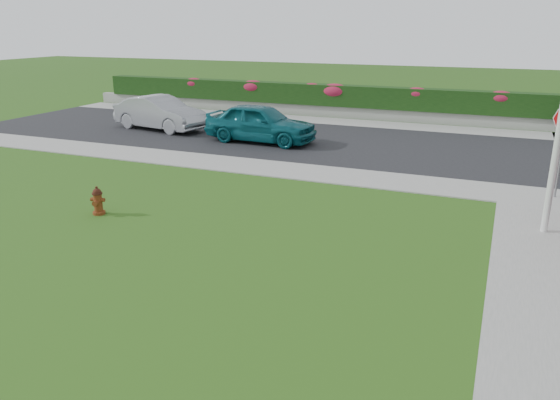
% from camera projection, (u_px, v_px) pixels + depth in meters
% --- Properties ---
extents(ground, '(120.00, 120.00, 0.00)m').
position_uv_depth(ground, '(151.00, 285.00, 10.54)').
color(ground, black).
rests_on(ground, ground).
extents(street_far, '(26.00, 8.00, 0.04)m').
position_uv_depth(street_far, '(242.00, 135.00, 24.66)').
color(street_far, black).
rests_on(street_far, ground).
extents(sidewalk_far, '(24.00, 2.00, 0.04)m').
position_uv_depth(sidewalk_far, '(159.00, 157.00, 20.63)').
color(sidewalk_far, gray).
rests_on(sidewalk_far, ground).
extents(curb_corner, '(2.00, 2.00, 0.04)m').
position_uv_depth(curb_corner, '(534.00, 196.00, 15.88)').
color(curb_corner, gray).
rests_on(curb_corner, ground).
extents(sidewalk_beyond, '(34.00, 2.00, 0.04)m').
position_uv_depth(sidewalk_beyond, '(357.00, 123.00, 27.59)').
color(sidewalk_beyond, gray).
rests_on(sidewalk_beyond, ground).
extents(retaining_wall, '(34.00, 0.40, 0.60)m').
position_uv_depth(retaining_wall, '(364.00, 113.00, 28.82)').
color(retaining_wall, gray).
rests_on(retaining_wall, ground).
extents(hedge, '(32.00, 0.90, 1.10)m').
position_uv_depth(hedge, '(365.00, 97.00, 28.64)').
color(hedge, black).
rests_on(hedge, retaining_wall).
extents(fire_hydrant, '(0.40, 0.37, 0.76)m').
position_uv_depth(fire_hydrant, '(98.00, 201.00, 14.35)').
color(fire_hydrant, '#49210B').
rests_on(fire_hydrant, ground).
extents(sedan_teal, '(4.81, 2.12, 1.61)m').
position_uv_depth(sedan_teal, '(260.00, 123.00, 22.88)').
color(sedan_teal, '#0C525B').
rests_on(sedan_teal, street_far).
extents(sedan_silver, '(4.93, 2.50, 1.55)m').
position_uv_depth(sedan_silver, '(160.00, 113.00, 25.60)').
color(sedan_silver, '#94969B').
rests_on(sedan_silver, street_far).
extents(flower_clump_a, '(1.22, 0.78, 0.61)m').
position_uv_depth(flower_clump_a, '(194.00, 83.00, 32.24)').
color(flower_clump_a, '#BF203C').
rests_on(flower_clump_a, hedge).
extents(flower_clump_b, '(1.39, 0.90, 0.70)m').
position_uv_depth(flower_clump_b, '(253.00, 86.00, 30.84)').
color(flower_clump_b, '#BF203C').
rests_on(flower_clump_b, hedge).
extents(flower_clump_c, '(1.05, 0.67, 0.52)m').
position_uv_depth(flower_clump_c, '(312.00, 88.00, 29.53)').
color(flower_clump_c, '#BF203C').
rests_on(flower_clump_c, hedge).
extents(flower_clump_d, '(1.51, 0.97, 0.75)m').
position_uv_depth(flower_clump_d, '(335.00, 91.00, 29.08)').
color(flower_clump_d, '#BF203C').
rests_on(flower_clump_d, hedge).
extents(flower_clump_e, '(1.19, 0.76, 0.59)m').
position_uv_depth(flower_clump_e, '(417.00, 93.00, 27.49)').
color(flower_clump_e, '#BF203C').
rests_on(flower_clump_e, hedge).
extents(flower_clump_f, '(1.26, 0.81, 0.63)m').
position_uv_depth(flower_clump_f, '(501.00, 97.00, 26.05)').
color(flower_clump_f, '#BF203C').
rests_on(flower_clump_f, hedge).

